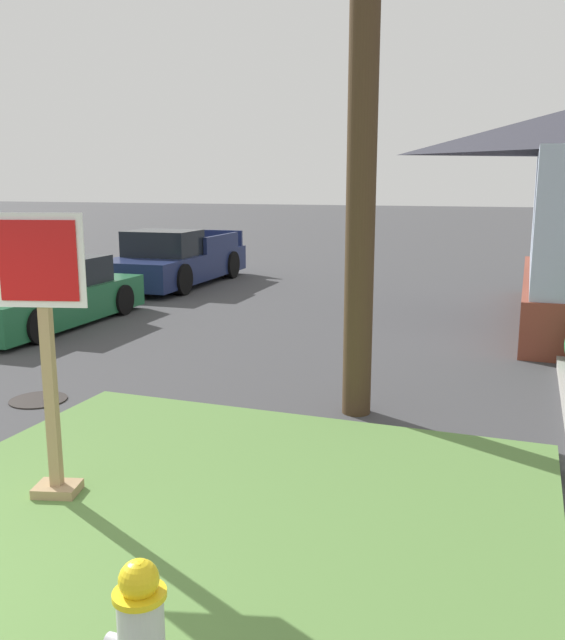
{
  "coord_description": "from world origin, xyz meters",
  "views": [
    {
      "loc": [
        4.14,
        -2.16,
        2.66
      ],
      "look_at": [
        1.4,
        5.44,
        1.02
      ],
      "focal_mm": 38.07,
      "sensor_mm": 36.0,
      "label": 1
    }
  ],
  "objects": [
    {
      "name": "stop_sign",
      "position": [
        0.54,
        2.19,
        1.24
      ],
      "size": [
        0.72,
        0.37,
        2.36
      ],
      "color": "#A3845B",
      "rests_on": "grass_corner_patch"
    },
    {
      "name": "grass_corner_patch",
      "position": [
        1.9,
        1.99,
        0.04
      ],
      "size": [
        5.33,
        5.62,
        0.08
      ],
      "primitive_type": "cube",
      "color": "#567F3D",
      "rests_on": "ground"
    },
    {
      "name": "parked_sedan_green",
      "position": [
        -4.42,
        8.28,
        0.54
      ],
      "size": [
        2.02,
        4.45,
        1.25
      ],
      "color": "#1E6038",
      "rests_on": "ground"
    },
    {
      "name": "utility_pole",
      "position": [
        2.37,
        5.31,
        4.48
      ],
      "size": [
        1.37,
        0.33,
        8.71
      ],
      "color": "#42301E",
      "rests_on": "ground"
    },
    {
      "name": "pickup_truck_navy",
      "position": [
        -4.63,
        13.73,
        0.62
      ],
      "size": [
        2.23,
        5.35,
        1.48
      ],
      "color": "#19234C",
      "rests_on": "ground"
    },
    {
      "name": "manhole_cover",
      "position": [
        -1.47,
        4.4,
        0.01
      ],
      "size": [
        0.7,
        0.7,
        0.02
      ],
      "primitive_type": "cylinder",
      "color": "black",
      "rests_on": "ground"
    }
  ]
}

